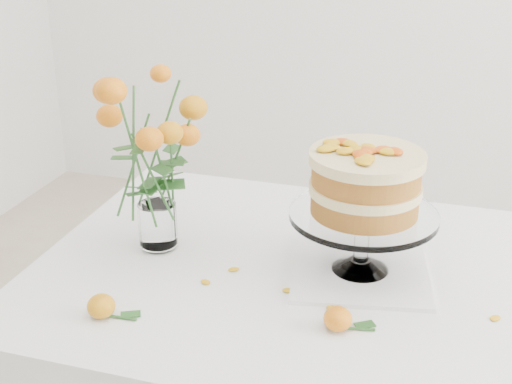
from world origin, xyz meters
TOP-DOWN VIEW (x-y plane):
  - table at (0.00, 0.00)m, footprint 1.43×0.93m
  - napkin at (0.01, 0.02)m, footprint 0.35×0.35m
  - cake_stand at (0.01, 0.02)m, footprint 0.32×0.32m
  - rose_vase at (-0.47, 0.00)m, footprint 0.38×0.38m
  - loose_rose_near at (-0.45, -0.30)m, footprint 0.10×0.06m
  - loose_rose_far at (0.01, -0.21)m, footprint 0.10×0.06m
  - stray_petal_a at (-0.12, -0.10)m, footprint 0.03×0.02m
  - stray_petal_b at (-0.02, -0.14)m, footprint 0.03×0.02m
  - stray_petal_c at (0.02, -0.18)m, footprint 0.03×0.02m
  - stray_petal_d at (-0.26, -0.05)m, footprint 0.03×0.02m
  - stray_petal_e at (-0.30, -0.12)m, footprint 0.03×0.02m
  - stray_petal_f at (0.30, -0.08)m, footprint 0.03×0.02m

SIDE VIEW (x-z plane):
  - table at x=0.00m, z-range 0.30..1.05m
  - stray_petal_a at x=-0.12m, z-range 0.76..0.76m
  - stray_petal_b at x=-0.02m, z-range 0.76..0.76m
  - stray_petal_c at x=0.02m, z-range 0.76..0.76m
  - stray_petal_d at x=-0.26m, z-range 0.76..0.76m
  - stray_petal_e at x=-0.30m, z-range 0.76..0.76m
  - stray_petal_f at x=0.30m, z-range 0.76..0.76m
  - napkin at x=0.01m, z-range 0.76..0.77m
  - loose_rose_far at x=0.01m, z-range 0.76..0.80m
  - loose_rose_near at x=-0.45m, z-range 0.76..0.80m
  - cake_stand at x=0.01m, z-range 0.81..1.10m
  - rose_vase at x=-0.47m, z-range 0.80..1.25m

